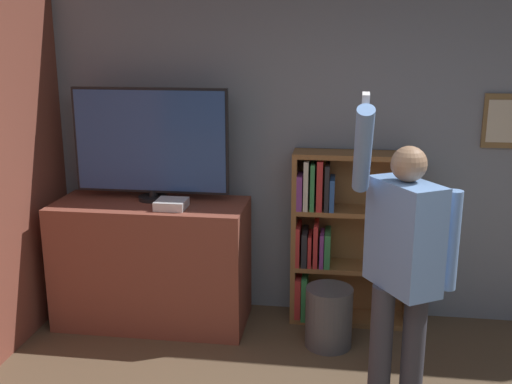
# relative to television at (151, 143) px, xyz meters

# --- Properties ---
(wall_back) EXTENTS (6.23, 0.09, 2.70)m
(wall_back) POSITION_rel_television_xyz_m (1.29, 0.32, -0.03)
(wall_back) COLOR gray
(wall_back) RESTS_ON ground_plane
(tv_ledge) EXTENTS (1.43, 0.61, 0.95)m
(tv_ledge) POSITION_rel_television_xyz_m (0.00, -0.09, -0.91)
(tv_ledge) COLOR brown
(tv_ledge) RESTS_ON ground_plane
(television) EXTENTS (1.16, 0.22, 0.84)m
(television) POSITION_rel_television_xyz_m (0.00, 0.00, 0.00)
(television) COLOR black
(television) RESTS_ON tv_ledge
(game_console) EXTENTS (0.21, 0.21, 0.06)m
(game_console) POSITION_rel_television_xyz_m (0.20, -0.21, -0.40)
(game_console) COLOR white
(game_console) RESTS_ON tv_ledge
(bookshelf) EXTENTS (0.90, 0.28, 1.33)m
(bookshelf) POSITION_rel_television_xyz_m (1.40, 0.14, -0.71)
(bookshelf) COLOR brown
(bookshelf) RESTS_ON ground_plane
(person) EXTENTS (0.58, 0.55, 1.88)m
(person) POSITION_rel_television_xyz_m (1.74, -1.06, -0.42)
(person) COLOR #383842
(person) RESTS_ON ground_plane
(waste_bin) EXTENTS (0.33, 0.33, 0.44)m
(waste_bin) POSITION_rel_television_xyz_m (1.35, -0.29, -1.17)
(waste_bin) COLOR #4C4C51
(waste_bin) RESTS_ON ground_plane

